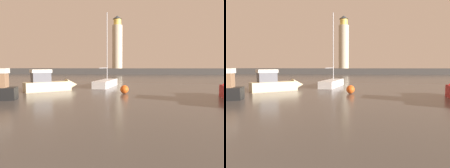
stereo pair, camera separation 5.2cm
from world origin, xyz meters
The scene contains 6 objects.
ground_plane centered at (0.00, 37.16, 0.00)m, with size 222.97×222.97×0.00m, color #4C4742.
breakwater centered at (0.00, 74.32, 0.99)m, with size 78.90×5.15×1.98m, color #423F3D.
lighthouse centered at (0.23, 74.32, 10.62)m, with size 3.53×3.53×18.23m.
motorboat_2 centered at (-5.64, 23.17, 0.84)m, with size 6.00×5.18×2.70m.
sailboat_moored centered at (0.32, 28.62, 0.53)m, with size 3.03×7.32×10.50m.
mooring_buoy centered at (2.99, 21.11, 0.45)m, with size 0.90×0.90×0.90m, color #EA5919.
Camera 2 is at (3.14, -1.83, 2.99)m, focal length 34.59 mm.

